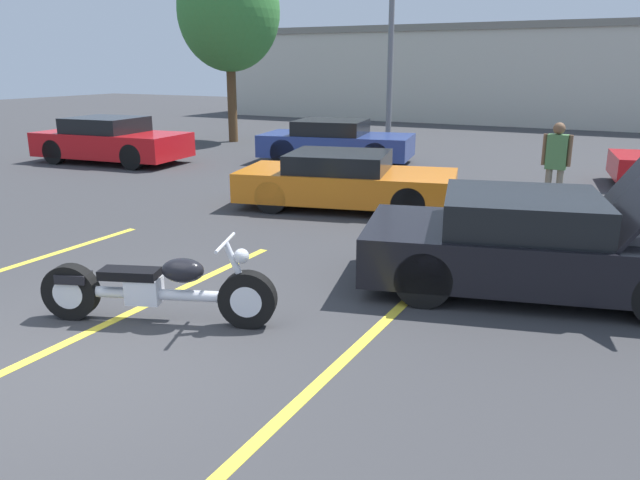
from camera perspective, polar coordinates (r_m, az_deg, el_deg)
ground_plane at (r=6.30m, az=-21.96°, el=-10.67°), size 80.00×80.00×0.00m
parking_stripe_middle at (r=7.32m, az=-17.09°, el=-6.42°), size 0.12×5.57×0.01m
parking_stripe_back at (r=5.90m, az=1.77°, el=-11.27°), size 0.12×5.57×0.01m
far_building at (r=30.66m, az=19.99°, el=14.28°), size 32.00×4.20×4.40m
light_pole at (r=20.94m, az=6.78°, el=19.59°), size 1.21×0.28×7.42m
tree_background at (r=22.63m, az=-8.35°, el=19.97°), size 3.47×3.47×6.39m
motorcycle at (r=6.88m, az=-14.71°, el=-4.38°), size 2.46×1.14×0.94m
show_car_hood_open at (r=7.97m, az=19.03°, el=-0.33°), size 4.37×2.86×1.94m
parked_car_mid_left_row at (r=17.55m, az=1.43°, el=8.95°), size 4.41×2.65×1.18m
parked_car_mid_right_row at (r=12.00m, az=2.34°, el=5.42°), size 4.38×2.69×1.07m
parked_car_left_row at (r=18.55m, az=-18.57°, el=8.59°), size 4.39×2.31×1.25m
spectator_near_motorcycle at (r=12.37m, az=20.78°, el=6.90°), size 0.52×0.22×1.66m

